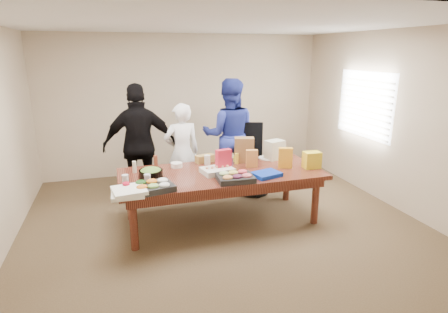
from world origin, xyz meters
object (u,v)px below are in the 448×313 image
object	(u,v)px
office_chair	(253,161)
person_center	(182,152)
conference_table	(221,197)
salad_bowl	(151,174)
person_right	(229,135)
sheet_cake	(217,170)

from	to	relation	value
office_chair	person_center	distance (m)	1.23
conference_table	salad_bowl	bearing A→B (deg)	177.12
office_chair	person_center	bearing A→B (deg)	-165.40
conference_table	person_center	xyz separation A→B (m)	(-0.37, 0.99, 0.42)
office_chair	person_right	distance (m)	0.61
conference_table	person_right	world-z (taller)	person_right
office_chair	salad_bowl	distance (m)	2.01
office_chair	sheet_cake	xyz separation A→B (m)	(-0.90, -0.95, 0.22)
person_right	sheet_cake	world-z (taller)	person_right
person_center	person_right	bearing A→B (deg)	-167.23
conference_table	office_chair	size ratio (longest dim) A/B	2.45
office_chair	person_right	xyz separation A→B (m)	(-0.32, 0.33, 0.40)
person_right	salad_bowl	size ratio (longest dim) A/B	6.13
salad_bowl	office_chair	bearing A→B (deg)	25.91
conference_table	salad_bowl	size ratio (longest dim) A/B	8.85
sheet_cake	conference_table	bearing A→B (deg)	15.38
conference_table	sheet_cake	bearing A→B (deg)	-154.34
office_chair	sheet_cake	bearing A→B (deg)	-115.55
person_right	salad_bowl	world-z (taller)	person_right
office_chair	sheet_cake	distance (m)	1.33
person_right	salad_bowl	xyz separation A→B (m)	(-1.48, -1.21, -0.17)
sheet_cake	salad_bowl	bearing A→B (deg)	164.56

